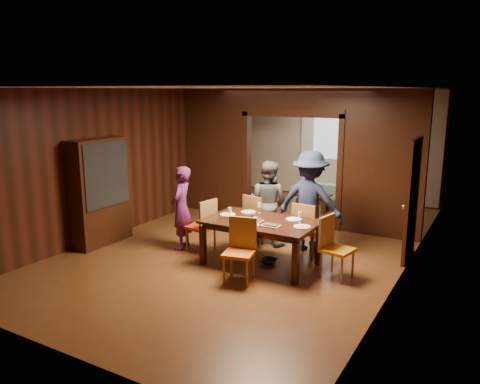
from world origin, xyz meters
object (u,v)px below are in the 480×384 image
Objects in this scene: chair_left at (200,225)px; chair_far_r at (308,229)px; dining_table at (261,242)px; coffee_table at (313,202)px; person_grey at (268,203)px; chair_near at (239,251)px; hutch at (100,192)px; chair_far_l at (259,220)px; person_navy at (310,202)px; chair_right at (338,248)px; person_purple at (181,208)px; sofa at (327,192)px.

chair_left is 1.92m from chair_far_r.
coffee_table is at bearing 98.03° from dining_table.
person_grey is 1.20m from dining_table.
hutch reaches higher than chair_near.
person_navy is at bearing -157.83° from chair_far_l.
chair_near is at bearing -5.49° from hutch.
coffee_table is (-0.54, 3.83, -0.18)m from dining_table.
hutch is at bearing -170.59° from dining_table.
chair_left is at bearing 53.32° from person_grey.
chair_right is at bearing 23.07° from chair_near.
person_navy is at bearing -176.02° from person_grey.
person_purple reaches higher than chair_right.
person_navy is 1.04m from chair_far_l.
chair_far_l is (0.75, 0.84, 0.00)m from chair_left.
coffee_table is 0.82× the size of chair_left.
chair_near is at bearing 135.63° from chair_right.
chair_far_l is (-0.11, -0.16, -0.31)m from person_grey.
person_purple reaches higher than chair_left.
chair_left is at bearing 60.88° from chair_far_l.
chair_far_r is 0.48× the size of hutch.
chair_near is at bearing 107.40° from person_grey.
hutch is (-2.63, -1.41, 0.52)m from chair_far_l.
chair_right is (1.69, -0.99, -0.31)m from person_grey.
sofa is 3.94m from chair_far_l.
chair_left and chair_near have the same top height.
chair_far_r is at bearing 61.21° from chair_near.
hutch is at bearing 24.37° from chair_far_r.
dining_table is 1.88× the size of chair_far_l.
dining_table is (-0.44, -1.05, -0.53)m from person_navy.
coffee_table is (-0.15, 2.78, -0.59)m from person_grey.
person_navy is 0.91× the size of hutch.
chair_left is (-1.25, 0.05, 0.10)m from dining_table.
chair_far_l is (-1.80, 0.83, 0.00)m from chair_right.
person_grey is at bearing 29.84° from hutch.
dining_table is at bearing 9.41° from hutch.
chair_right is 1.06m from chair_far_r.
sofa is (1.08, 4.84, -0.50)m from person_purple.
hutch is at bearing -87.10° from person_purple.
dining_table is 1.88× the size of chair_left.
dining_table is at bearing 131.91° from chair_far_l.
chair_far_r is at bearing 105.96° from person_navy.
chair_right is 0.48× the size of hutch.
person_navy is at bearing 129.49° from chair_left.
chair_right is (1.84, -4.77, 0.22)m from sofa.
sofa is 5.12m from chair_right.
dining_table is at bearing 102.90° from chair_right.
chair_near is (0.45, -1.87, -0.31)m from person_grey.
person_purple is at bearing 24.95° from chair_far_r.
person_purple reaches higher than sofa.
chair_far_r is at bearing 94.32° from person_purple.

